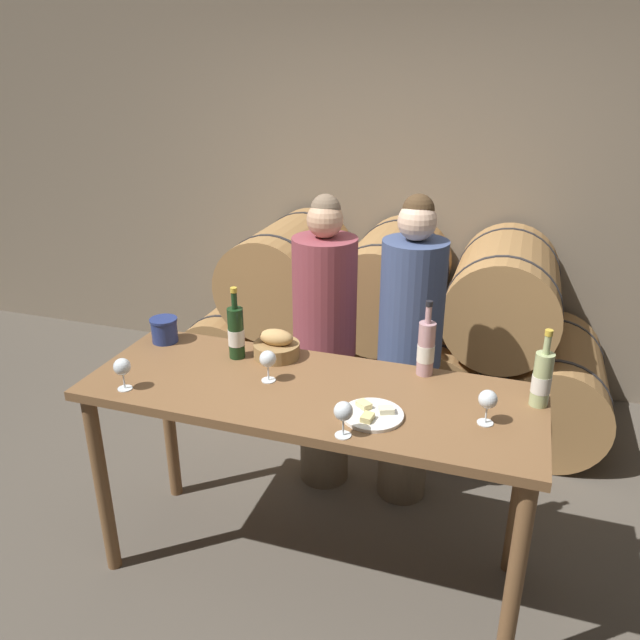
{
  "coord_description": "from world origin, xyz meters",
  "views": [
    {
      "loc": [
        0.75,
        -2.12,
        2.2
      ],
      "look_at": [
        0.0,
        0.14,
        1.2
      ],
      "focal_mm": 35.0,
      "sensor_mm": 36.0,
      "label": 1
    }
  ],
  "objects_px": {
    "blue_crock": "(164,329)",
    "wine_glass_left": "(268,360)",
    "tasting_table": "(310,415)",
    "wine_bottle_white": "(542,379)",
    "wine_glass_center": "(343,412)",
    "bread_basket": "(277,347)",
    "cheese_plate": "(372,414)",
    "wine_glass_far_left": "(122,368)",
    "person_right": "(409,354)",
    "person_left": "(325,346)",
    "wine_glass_right": "(488,400)",
    "wine_bottle_rose": "(426,348)",
    "wine_bottle_red": "(236,333)"
  },
  "relations": [
    {
      "from": "wine_glass_far_left",
      "to": "wine_glass_right",
      "type": "distance_m",
      "value": 1.43
    },
    {
      "from": "person_right",
      "to": "wine_glass_center",
      "type": "bearing_deg",
      "value": -93.54
    },
    {
      "from": "person_right",
      "to": "bread_basket",
      "type": "distance_m",
      "value": 0.71
    },
    {
      "from": "wine_glass_far_left",
      "to": "wine_glass_center",
      "type": "relative_size",
      "value": 1.0
    },
    {
      "from": "wine_glass_right",
      "to": "blue_crock",
      "type": "bearing_deg",
      "value": 170.08
    },
    {
      "from": "tasting_table",
      "to": "wine_glass_far_left",
      "type": "xyz_separation_m",
      "value": [
        -0.72,
        -0.24,
        0.22
      ]
    },
    {
      "from": "wine_glass_left",
      "to": "wine_glass_center",
      "type": "xyz_separation_m",
      "value": [
        0.41,
        -0.3,
        0.0
      ]
    },
    {
      "from": "tasting_table",
      "to": "wine_glass_left",
      "type": "height_order",
      "value": "wine_glass_left"
    },
    {
      "from": "wine_bottle_rose",
      "to": "wine_glass_center",
      "type": "height_order",
      "value": "wine_bottle_rose"
    },
    {
      "from": "wine_glass_center",
      "to": "wine_glass_right",
      "type": "bearing_deg",
      "value": 27.19
    },
    {
      "from": "bread_basket",
      "to": "cheese_plate",
      "type": "xyz_separation_m",
      "value": [
        0.54,
        -0.36,
        -0.04
      ]
    },
    {
      "from": "wine_glass_far_left",
      "to": "wine_glass_right",
      "type": "relative_size",
      "value": 1.0
    },
    {
      "from": "wine_glass_far_left",
      "to": "wine_glass_center",
      "type": "height_order",
      "value": "same"
    },
    {
      "from": "wine_bottle_white",
      "to": "blue_crock",
      "type": "xyz_separation_m",
      "value": [
        -1.7,
        0.06,
        -0.05
      ]
    },
    {
      "from": "blue_crock",
      "to": "cheese_plate",
      "type": "height_order",
      "value": "blue_crock"
    },
    {
      "from": "wine_glass_center",
      "to": "wine_glass_far_left",
      "type": "bearing_deg",
      "value": 177.05
    },
    {
      "from": "wine_glass_far_left",
      "to": "wine_glass_left",
      "type": "distance_m",
      "value": 0.59
    },
    {
      "from": "wine_bottle_rose",
      "to": "wine_glass_far_left",
      "type": "xyz_separation_m",
      "value": [
        -1.14,
        -0.52,
        -0.02
      ]
    },
    {
      "from": "person_left",
      "to": "person_right",
      "type": "height_order",
      "value": "person_right"
    },
    {
      "from": "blue_crock",
      "to": "cheese_plate",
      "type": "distance_m",
      "value": 1.16
    },
    {
      "from": "bread_basket",
      "to": "cheese_plate",
      "type": "bearing_deg",
      "value": -34.17
    },
    {
      "from": "person_left",
      "to": "wine_glass_center",
      "type": "distance_m",
      "value": 1.07
    },
    {
      "from": "wine_glass_right",
      "to": "wine_glass_far_left",
      "type": "bearing_deg",
      "value": -172.13
    },
    {
      "from": "wine_glass_center",
      "to": "person_right",
      "type": "bearing_deg",
      "value": 86.46
    },
    {
      "from": "blue_crock",
      "to": "cheese_plate",
      "type": "relative_size",
      "value": 0.55
    },
    {
      "from": "blue_crock",
      "to": "wine_glass_left",
      "type": "relative_size",
      "value": 0.95
    },
    {
      "from": "person_right",
      "to": "bread_basket",
      "type": "xyz_separation_m",
      "value": [
        -0.53,
        -0.45,
        0.16
      ]
    },
    {
      "from": "wine_glass_right",
      "to": "wine_glass_center",
      "type": "bearing_deg",
      "value": -152.81
    },
    {
      "from": "blue_crock",
      "to": "wine_glass_far_left",
      "type": "height_order",
      "value": "wine_glass_far_left"
    },
    {
      "from": "wine_bottle_white",
      "to": "cheese_plate",
      "type": "relative_size",
      "value": 1.35
    },
    {
      "from": "tasting_table",
      "to": "wine_bottle_rose",
      "type": "relative_size",
      "value": 5.61
    },
    {
      "from": "cheese_plate",
      "to": "wine_glass_left",
      "type": "distance_m",
      "value": 0.51
    },
    {
      "from": "wine_glass_left",
      "to": "wine_glass_center",
      "type": "bearing_deg",
      "value": -35.89
    },
    {
      "from": "person_right",
      "to": "wine_glass_center",
      "type": "distance_m",
      "value": 1.0
    },
    {
      "from": "wine_bottle_rose",
      "to": "wine_glass_right",
      "type": "relative_size",
      "value": 2.43
    },
    {
      "from": "wine_glass_center",
      "to": "wine_bottle_rose",
      "type": "bearing_deg",
      "value": 70.94
    },
    {
      "from": "person_left",
      "to": "wine_glass_far_left",
      "type": "bearing_deg",
      "value": -121.22
    },
    {
      "from": "wine_bottle_white",
      "to": "wine_glass_far_left",
      "type": "bearing_deg",
      "value": -165.98
    },
    {
      "from": "tasting_table",
      "to": "wine_bottle_white",
      "type": "relative_size",
      "value": 5.89
    },
    {
      "from": "tasting_table",
      "to": "wine_glass_right",
      "type": "distance_m",
      "value": 0.74
    },
    {
      "from": "wine_bottle_white",
      "to": "bread_basket",
      "type": "bearing_deg",
      "value": 176.24
    },
    {
      "from": "wine_bottle_white",
      "to": "wine_bottle_red",
      "type": "bearing_deg",
      "value": 179.34
    },
    {
      "from": "cheese_plate",
      "to": "wine_glass_center",
      "type": "relative_size",
      "value": 1.72
    },
    {
      "from": "wine_glass_left",
      "to": "wine_glass_center",
      "type": "relative_size",
      "value": 1.0
    },
    {
      "from": "wine_bottle_red",
      "to": "wine_glass_far_left",
      "type": "height_order",
      "value": "wine_bottle_red"
    },
    {
      "from": "person_left",
      "to": "blue_crock",
      "type": "height_order",
      "value": "person_left"
    },
    {
      "from": "tasting_table",
      "to": "cheese_plate",
      "type": "height_order",
      "value": "cheese_plate"
    },
    {
      "from": "wine_glass_far_left",
      "to": "wine_glass_center",
      "type": "bearing_deg",
      "value": -2.95
    },
    {
      "from": "wine_bottle_rose",
      "to": "wine_glass_center",
      "type": "relative_size",
      "value": 2.43
    },
    {
      "from": "blue_crock",
      "to": "wine_glass_left",
      "type": "distance_m",
      "value": 0.66
    }
  ]
}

